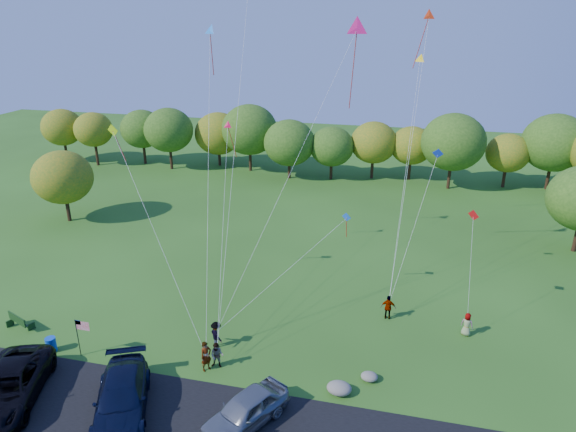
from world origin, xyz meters
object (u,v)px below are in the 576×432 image
object	(u,v)px
minivan_navy	(122,398)
flyer_d	(388,307)
minivan_silver	(245,411)
flyer_a	(206,356)
park_bench	(18,321)
flyer_e	(467,324)
trash_barrel	(51,345)
flyer_c	(216,334)
flyer_b	(217,355)
minivan_dark	(8,387)

from	to	relation	value
minivan_navy	flyer_d	xyz separation A→B (m)	(12.53, 11.88, -0.11)
minivan_silver	flyer_a	distance (m)	4.92
flyer_d	park_bench	size ratio (longest dim) A/B	0.92
flyer_e	trash_barrel	size ratio (longest dim) A/B	1.71
minivan_silver	flyer_e	bearing A→B (deg)	71.88
minivan_navy	flyer_a	distance (m)	5.04
park_bench	flyer_a	bearing A→B (deg)	17.57
flyer_a	flyer_c	bearing A→B (deg)	41.31
minivan_silver	minivan_navy	bearing A→B (deg)	-145.34
trash_barrel	flyer_c	bearing A→B (deg)	16.20
flyer_c	park_bench	xyz separation A→B (m)	(-12.99, -1.22, -0.28)
flyer_b	flyer_d	distance (m)	11.76
flyer_d	trash_barrel	size ratio (longest dim) A/B	1.88
flyer_a	trash_barrel	world-z (taller)	flyer_a
minivan_dark	park_bench	world-z (taller)	minivan_dark
flyer_c	flyer_d	size ratio (longest dim) A/B	0.99
park_bench	minivan_silver	bearing A→B (deg)	6.79
minivan_dark	flyer_c	world-z (taller)	minivan_dark
minivan_navy	park_bench	size ratio (longest dim) A/B	3.34
minivan_dark	flyer_d	size ratio (longest dim) A/B	3.83
park_bench	flyer_b	bearing A→B (deg)	19.25
minivan_dark	flyer_b	size ratio (longest dim) A/B	4.12
flyer_c	minivan_silver	bearing A→B (deg)	163.36
minivan_silver	flyer_a	xyz separation A→B (m)	(-3.46, 3.50, 0.03)
minivan_navy	flyer_b	distance (m)	5.64
flyer_d	minivan_silver	bearing A→B (deg)	62.43
minivan_silver	flyer_b	bearing A→B (deg)	155.95
flyer_d	park_bench	bearing A→B (deg)	17.88
minivan_dark	trash_barrel	bearing A→B (deg)	81.21
flyer_d	trash_barrel	xyz separation A→B (m)	(-19.40, -8.27, -0.40)
minivan_navy	minivan_silver	distance (m)	6.33
minivan_dark	flyer_a	distance (m)	10.15
minivan_dark	minivan_silver	world-z (taller)	minivan_dark
minivan_dark	flyer_e	xyz separation A→B (m)	(23.51, 11.80, -0.19)
minivan_dark	flyer_e	bearing A→B (deg)	7.63
flyer_b	flyer_c	distance (m)	1.98
flyer_c	minivan_dark	bearing A→B (deg)	79.33
flyer_c	park_bench	distance (m)	13.05
minivan_navy	flyer_e	distance (m)	20.68
minivan_navy	flyer_b	world-z (taller)	minivan_navy
flyer_e	park_bench	world-z (taller)	flyer_e
flyer_c	flyer_d	bearing A→B (deg)	-110.54
minivan_silver	flyer_d	xyz separation A→B (m)	(6.24, 11.22, -0.04)
minivan_dark	minivan_navy	size ratio (longest dim) A/B	1.05
flyer_e	flyer_b	bearing A→B (deg)	46.33
minivan_dark	trash_barrel	size ratio (longest dim) A/B	7.22
flyer_e	park_bench	bearing A→B (deg)	33.33
trash_barrel	park_bench	bearing A→B (deg)	156.49
minivan_navy	flyer_a	world-z (taller)	minivan_navy
minivan_dark	flyer_b	xyz separation A→B (m)	(9.44, 5.19, -0.17)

